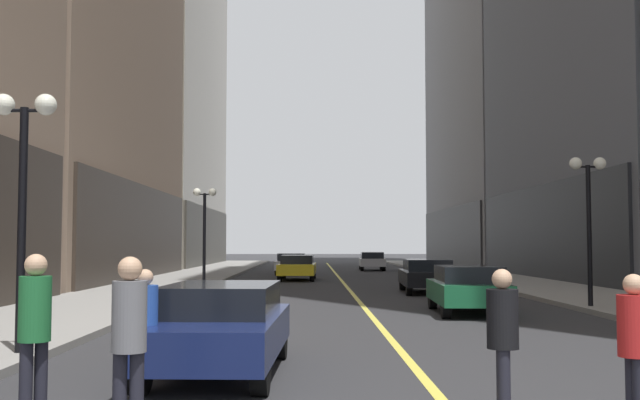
{
  "coord_description": "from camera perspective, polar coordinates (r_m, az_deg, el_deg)",
  "views": [
    {
      "loc": [
        -1.62,
        -4.75,
        1.93
      ],
      "look_at": [
        -1.14,
        33.32,
        4.16
      ],
      "focal_mm": 41.85,
      "sensor_mm": 36.0,
      "label": 1
    }
  ],
  "objects": [
    {
      "name": "car_black",
      "position": [
        29.7,
        8.15,
        -5.66
      ],
      "size": [
        2.1,
        4.75,
        1.32
      ],
      "color": "black",
      "rests_on": "ground"
    },
    {
      "name": "lane_centre_stripe",
      "position": [
        39.83,
        1.63,
        -6.13
      ],
      "size": [
        0.16,
        70.0,
        0.01
      ],
      "primitive_type": "cube",
      "color": "#E5D64C",
      "rests_on": "ground"
    },
    {
      "name": "street_lamp_left_near",
      "position": [
        13.33,
        -21.74,
        2.59
      ],
      "size": [
        1.06,
        0.36,
        4.43
      ],
      "color": "black",
      "rests_on": "ground"
    },
    {
      "name": "car_navy",
      "position": [
        11.34,
        -7.65,
        -9.46
      ],
      "size": [
        1.96,
        4.41,
        1.32
      ],
      "color": "#141E4C",
      "rests_on": "ground"
    },
    {
      "name": "pedestrian_in_green_parka",
      "position": [
        8.66,
        -20.99,
        -8.84
      ],
      "size": [
        0.48,
        0.48,
        1.82
      ],
      "color": "black",
      "rests_on": "ground"
    },
    {
      "name": "street_lamp_right_mid",
      "position": [
        22.85,
        19.84,
        0.17
      ],
      "size": [
        1.06,
        0.36,
        4.43
      ],
      "color": "black",
      "rests_on": "ground"
    },
    {
      "name": "sidewalk_left",
      "position": [
        40.35,
        -10.23,
        -5.94
      ],
      "size": [
        4.5,
        78.0,
        0.15
      ],
      "primitive_type": "cube",
      "color": "gray",
      "rests_on": "ground"
    },
    {
      "name": "car_green",
      "position": [
        21.08,
        11.22,
        -6.59
      ],
      "size": [
        2.0,
        4.24,
        1.32
      ],
      "color": "#196038",
      "rests_on": "ground"
    },
    {
      "name": "car_white",
      "position": [
        46.91,
        -2.19,
        -4.83
      ],
      "size": [
        1.97,
        4.41,
        1.32
      ],
      "color": "silver",
      "rests_on": "ground"
    },
    {
      "name": "pedestrian_in_red_jacket",
      "position": [
        8.31,
        22.95,
        -9.93
      ],
      "size": [
        0.35,
        0.35,
        1.62
      ],
      "color": "black",
      "rests_on": "ground"
    },
    {
      "name": "pedestrian_in_black_coat",
      "position": [
        8.37,
        13.8,
        -9.9
      ],
      "size": [
        0.4,
        0.4,
        1.66
      ],
      "color": "black",
      "rests_on": "ground"
    },
    {
      "name": "sidewalk_right",
      "position": [
        41.0,
        13.28,
        -5.86
      ],
      "size": [
        4.5,
        78.0,
        0.15
      ],
      "primitive_type": "cube",
      "color": "gray",
      "rests_on": "ground"
    },
    {
      "name": "ground_plane",
      "position": [
        39.83,
        1.63,
        -6.13
      ],
      "size": [
        200.0,
        200.0,
        0.0
      ],
      "primitive_type": "plane",
      "color": "#2D2D30"
    },
    {
      "name": "pedestrian_in_grey_suit",
      "position": [
        7.6,
        -14.39,
        -9.83
      ],
      "size": [
        0.39,
        0.39,
        1.8
      ],
      "color": "black",
      "rests_on": "ground"
    },
    {
      "name": "car_silver",
      "position": [
        54.22,
        4.0,
        -4.63
      ],
      "size": [
        1.91,
        4.34,
        1.32
      ],
      "color": "#B7B7BC",
      "rests_on": "ground"
    },
    {
      "name": "pedestrian_in_blue_hoodie",
      "position": [
        10.11,
        -13.26,
        -8.98
      ],
      "size": [
        0.41,
        0.41,
        1.6
      ],
      "color": "black",
      "rests_on": "ground"
    },
    {
      "name": "car_yellow",
      "position": [
        39.75,
        -1.74,
        -5.1
      ],
      "size": [
        2.04,
        4.77,
        1.32
      ],
      "color": "yellow",
      "rests_on": "ground"
    },
    {
      "name": "street_lamp_left_far",
      "position": [
        33.91,
        -8.82,
        -1.08
      ],
      "size": [
        1.06,
        0.36,
        4.43
      ],
      "color": "black",
      "rests_on": "ground"
    }
  ]
}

